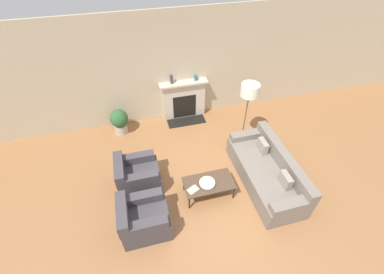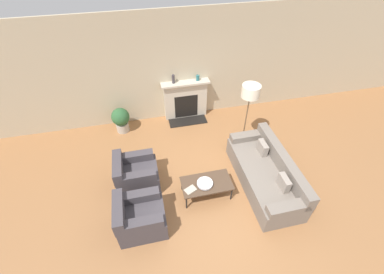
{
  "view_description": "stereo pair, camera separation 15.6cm",
  "coord_description": "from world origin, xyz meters",
  "px_view_note": "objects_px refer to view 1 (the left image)",
  "views": [
    {
      "loc": [
        -1.44,
        -2.95,
        4.56
      ],
      "look_at": [
        -0.29,
        1.42,
        0.45
      ],
      "focal_mm": 24.0,
      "sensor_mm": 36.0,
      "label": 1
    },
    {
      "loc": [
        -1.29,
        -2.98,
        4.56
      ],
      "look_at": [
        -0.29,
        1.42,
        0.45
      ],
      "focal_mm": 24.0,
      "sensor_mm": 36.0,
      "label": 2
    }
  ],
  "objects_px": {
    "armchair_near": "(143,219)",
    "coffee_table": "(209,183)",
    "book": "(193,190)",
    "mantel_vase_left": "(171,79)",
    "armchair_far": "(137,176)",
    "mantel_vase_center_left": "(196,78)",
    "floor_lamp": "(249,94)",
    "couch": "(267,172)",
    "bowl": "(207,183)",
    "potted_plant": "(119,120)",
    "fireplace": "(184,100)"
  },
  "relations": [
    {
      "from": "bowl",
      "to": "mantel_vase_left",
      "type": "distance_m",
      "value": 2.93
    },
    {
      "from": "bowl",
      "to": "mantel_vase_left",
      "type": "bearing_deg",
      "value": 92.44
    },
    {
      "from": "mantel_vase_left",
      "to": "mantel_vase_center_left",
      "type": "distance_m",
      "value": 0.65
    },
    {
      "from": "coffee_table",
      "to": "mantel_vase_left",
      "type": "relative_size",
      "value": 4.4
    },
    {
      "from": "couch",
      "to": "book",
      "type": "height_order",
      "value": "couch"
    },
    {
      "from": "armchair_near",
      "to": "coffee_table",
      "type": "distance_m",
      "value": 1.46
    },
    {
      "from": "mantel_vase_left",
      "to": "mantel_vase_center_left",
      "type": "xyz_separation_m",
      "value": [
        0.65,
        0.0,
        -0.04
      ]
    },
    {
      "from": "book",
      "to": "armchair_far",
      "type": "bearing_deg",
      "value": 120.97
    },
    {
      "from": "armchair_far",
      "to": "book",
      "type": "height_order",
      "value": "armchair_far"
    },
    {
      "from": "coffee_table",
      "to": "floor_lamp",
      "type": "bearing_deg",
      "value": 45.82
    },
    {
      "from": "fireplace",
      "to": "potted_plant",
      "type": "relative_size",
      "value": 1.86
    },
    {
      "from": "couch",
      "to": "floor_lamp",
      "type": "distance_m",
      "value": 1.76
    },
    {
      "from": "couch",
      "to": "mantel_vase_center_left",
      "type": "distance_m",
      "value": 3.02
    },
    {
      "from": "couch",
      "to": "fireplace",
      "type": "bearing_deg",
      "value": -156.73
    },
    {
      "from": "armchair_far",
      "to": "floor_lamp",
      "type": "bearing_deg",
      "value": -73.95
    },
    {
      "from": "book",
      "to": "mantel_vase_center_left",
      "type": "distance_m",
      "value": 3.1
    },
    {
      "from": "armchair_far",
      "to": "mantel_vase_center_left",
      "type": "distance_m",
      "value": 3.0
    },
    {
      "from": "coffee_table",
      "to": "armchair_near",
      "type": "bearing_deg",
      "value": -162.6
    },
    {
      "from": "armchair_far",
      "to": "couch",
      "type": "bearing_deg",
      "value": -102.02
    },
    {
      "from": "armchair_far",
      "to": "coffee_table",
      "type": "relative_size",
      "value": 0.85
    },
    {
      "from": "armchair_far",
      "to": "floor_lamp",
      "type": "relative_size",
      "value": 0.53
    },
    {
      "from": "armchair_near",
      "to": "coffee_table",
      "type": "relative_size",
      "value": 0.85
    },
    {
      "from": "fireplace",
      "to": "armchair_far",
      "type": "distance_m",
      "value": 2.66
    },
    {
      "from": "armchair_far",
      "to": "mantel_vase_center_left",
      "type": "relative_size",
      "value": 6.08
    },
    {
      "from": "coffee_table",
      "to": "mantel_vase_left",
      "type": "height_order",
      "value": "mantel_vase_left"
    },
    {
      "from": "bowl",
      "to": "floor_lamp",
      "type": "relative_size",
      "value": 0.19
    },
    {
      "from": "armchair_near",
      "to": "mantel_vase_center_left",
      "type": "height_order",
      "value": "mantel_vase_center_left"
    },
    {
      "from": "fireplace",
      "to": "armchair_near",
      "type": "height_order",
      "value": "fireplace"
    },
    {
      "from": "armchair_near",
      "to": "potted_plant",
      "type": "xyz_separation_m",
      "value": [
        -0.26,
        2.94,
        0.08
      ]
    },
    {
      "from": "armchair_near",
      "to": "mantel_vase_left",
      "type": "relative_size",
      "value": 3.76
    },
    {
      "from": "armchair_far",
      "to": "floor_lamp",
      "type": "distance_m",
      "value": 3.05
    },
    {
      "from": "fireplace",
      "to": "couch",
      "type": "distance_m",
      "value": 3.0
    },
    {
      "from": "armchair_near",
      "to": "floor_lamp",
      "type": "bearing_deg",
      "value": -56.39
    },
    {
      "from": "armchair_near",
      "to": "armchair_far",
      "type": "height_order",
      "value": "same"
    },
    {
      "from": "armchair_near",
      "to": "book",
      "type": "height_order",
      "value": "armchair_near"
    },
    {
      "from": "fireplace",
      "to": "bowl",
      "type": "xyz_separation_m",
      "value": [
        -0.19,
        -2.8,
        -0.12
      ]
    },
    {
      "from": "fireplace",
      "to": "couch",
      "type": "bearing_deg",
      "value": -66.73
    },
    {
      "from": "armchair_near",
      "to": "mantel_vase_left",
      "type": "distance_m",
      "value": 3.56
    },
    {
      "from": "book",
      "to": "floor_lamp",
      "type": "xyz_separation_m",
      "value": [
        1.7,
        1.48,
        1.02
      ]
    },
    {
      "from": "armchair_near",
      "to": "floor_lamp",
      "type": "height_order",
      "value": "floor_lamp"
    },
    {
      "from": "fireplace",
      "to": "potted_plant",
      "type": "bearing_deg",
      "value": -171.7
    },
    {
      "from": "mantel_vase_left",
      "to": "potted_plant",
      "type": "distance_m",
      "value": 1.72
    },
    {
      "from": "fireplace",
      "to": "armchair_near",
      "type": "distance_m",
      "value": 3.55
    },
    {
      "from": "fireplace",
      "to": "armchair_near",
      "type": "relative_size",
      "value": 1.48
    },
    {
      "from": "armchair_near",
      "to": "bowl",
      "type": "relative_size",
      "value": 2.71
    },
    {
      "from": "couch",
      "to": "bowl",
      "type": "bearing_deg",
      "value": -87.86
    },
    {
      "from": "armchair_far",
      "to": "bowl",
      "type": "height_order",
      "value": "armchair_far"
    },
    {
      "from": "armchair_near",
      "to": "mantel_vase_left",
      "type": "bearing_deg",
      "value": -20.88
    },
    {
      "from": "bowl",
      "to": "book",
      "type": "bearing_deg",
      "value": -167.61
    },
    {
      "from": "book",
      "to": "mantel_vase_left",
      "type": "relative_size",
      "value": 1.14
    }
  ]
}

